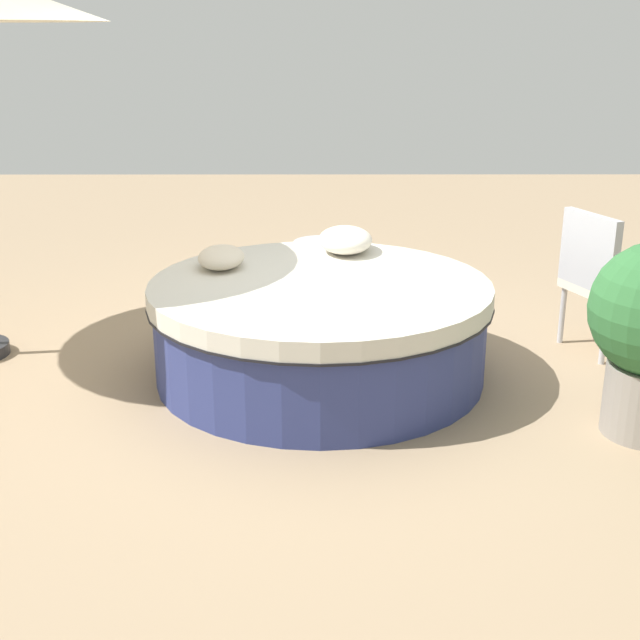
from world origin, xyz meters
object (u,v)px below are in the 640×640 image
object	(u,v)px
throw_pillow_0	(345,240)
round_bed	(320,328)
side_table	(321,270)
throw_pillow_1	(221,257)
patio_chair	(601,274)

from	to	relation	value
throw_pillow_0	round_bed	bearing A→B (deg)	166.51
throw_pillow_0	side_table	size ratio (longest dim) A/B	1.07
round_bed	throw_pillow_1	bearing A→B (deg)	62.32
throw_pillow_0	throw_pillow_1	size ratio (longest dim) A/B	1.20
throw_pillow_0	side_table	bearing A→B (deg)	10.47
throw_pillow_1	side_table	distance (m)	1.56
throw_pillow_0	side_table	world-z (taller)	throw_pillow_0
round_bed	patio_chair	size ratio (longest dim) A/B	2.21
throw_pillow_0	patio_chair	size ratio (longest dim) A/B	0.52
round_bed	patio_chair	bearing A→B (deg)	-77.20
throw_pillow_1	side_table	size ratio (longest dim) A/B	0.89
round_bed	patio_chair	world-z (taller)	patio_chair
throw_pillow_1	side_table	xyz separation A→B (m)	(1.34, -0.67, -0.46)
round_bed	throw_pillow_1	distance (m)	0.83
throw_pillow_0	patio_chair	bearing A→B (deg)	-100.51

